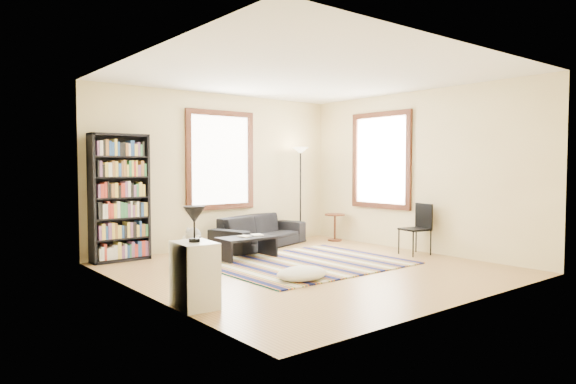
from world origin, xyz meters
TOP-DOWN VIEW (x-y plane):
  - floor at (0.00, 0.00)m, footprint 5.00×5.00m
  - ceiling at (0.00, 0.00)m, footprint 5.00×5.00m
  - wall_back at (0.00, 2.55)m, footprint 5.00×0.10m
  - wall_front at (0.00, -2.55)m, footprint 5.00×0.10m
  - wall_left at (-2.55, 0.00)m, footprint 0.10×5.00m
  - wall_right at (2.55, 0.00)m, footprint 0.10×5.00m
  - window_back at (0.00, 2.47)m, footprint 1.20×0.06m
  - window_right at (2.47, 0.80)m, footprint 0.06×1.20m
  - rug at (0.22, 0.30)m, footprint 2.83×2.27m
  - sofa at (0.58, 2.05)m, footprint 1.36×2.14m
  - bookshelf at (-1.93, 2.32)m, footprint 0.90×0.30m
  - coffee_table at (-0.30, 1.20)m, footprint 1.00×0.71m
  - book_a at (-0.40, 1.20)m, footprint 0.22×0.18m
  - book_b at (-0.15, 1.25)m, footprint 0.23×0.27m
  - floor_cushion at (-0.59, -0.52)m, footprint 0.84×0.71m
  - floor_lamp at (1.64, 2.15)m, footprint 0.36×0.36m
  - side_table at (2.20, 1.75)m, footprint 0.47×0.47m
  - folding_chair at (2.15, -0.24)m, footprint 0.49×0.47m
  - white_cabinet at (-2.30, -0.79)m, footprint 0.42×0.53m
  - table_lamp at (-2.30, -0.79)m, footprint 0.31×0.31m
  - dog at (-1.34, 1.29)m, footprint 0.53×0.66m

SIDE VIEW (x-z plane):
  - floor at x=0.00m, z-range -0.10..0.00m
  - rug at x=0.22m, z-range 0.00..0.02m
  - floor_cushion at x=-0.59m, z-range 0.00..0.18m
  - coffee_table at x=-0.30m, z-range 0.00..0.36m
  - side_table at x=2.20m, z-range 0.00..0.54m
  - sofa at x=0.58m, z-range 0.00..0.58m
  - dog at x=-1.34m, z-range 0.00..0.59m
  - white_cabinet at x=-2.30m, z-range 0.00..0.70m
  - book_b at x=-0.15m, z-range 0.36..0.38m
  - book_a at x=-0.40m, z-range 0.36..0.38m
  - folding_chair at x=2.15m, z-range 0.00..0.86m
  - table_lamp at x=-2.30m, z-range 0.70..1.08m
  - floor_lamp at x=1.64m, z-range 0.00..1.86m
  - bookshelf at x=-1.93m, z-range 0.00..2.00m
  - wall_back at x=0.00m, z-range 0.00..2.80m
  - wall_front at x=0.00m, z-range 0.00..2.80m
  - wall_left at x=-2.55m, z-range 0.00..2.80m
  - wall_right at x=2.55m, z-range 0.00..2.80m
  - window_back at x=0.00m, z-range 0.80..2.40m
  - window_right at x=2.47m, z-range 0.80..2.40m
  - ceiling at x=0.00m, z-range 2.80..2.90m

